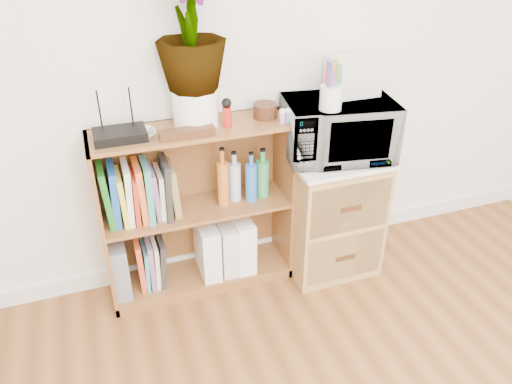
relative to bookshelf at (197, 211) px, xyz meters
name	(u,v)px	position (x,y,z in m)	size (l,w,h in m)	color
skirting_board	(252,247)	(0.35, 0.14, -0.42)	(4.00, 0.02, 0.10)	white
bookshelf	(197,211)	(0.00, 0.00, 0.00)	(1.00, 0.30, 0.95)	brown
wicker_unit	(329,213)	(0.75, -0.08, -0.12)	(0.50, 0.45, 0.70)	#9E7542
microwave	(338,129)	(0.75, -0.08, 0.40)	(0.55, 0.37, 0.31)	silver
pen_cup	(331,98)	(0.65, -0.18, 0.61)	(0.11, 0.11, 0.12)	white
small_appliance	(353,76)	(0.86, 0.00, 0.64)	(0.24, 0.20, 0.19)	silver
router	(120,135)	(-0.34, -0.02, 0.50)	(0.24, 0.16, 0.04)	black
white_bowl	(142,134)	(-0.24, -0.03, 0.49)	(0.13, 0.13, 0.03)	silver
plant_pot	(195,108)	(0.03, 0.02, 0.57)	(0.21, 0.21, 0.18)	white
potted_plant	(190,27)	(0.03, 0.02, 0.94)	(0.32, 0.32, 0.57)	#366B2B
trinket_box	(187,133)	(-0.04, -0.10, 0.50)	(0.26, 0.06, 0.04)	#38220F
kokeshi_doll	(227,117)	(0.17, -0.04, 0.52)	(0.04, 0.04, 0.10)	#B11D15
wooden_bowl	(265,111)	(0.38, 0.01, 0.51)	(0.12, 0.12, 0.07)	#371D0F
paint_jars	(289,117)	(0.47, -0.09, 0.50)	(0.12, 0.04, 0.06)	pink
file_box	(118,265)	(-0.45, 0.00, -0.25)	(0.09, 0.25, 0.31)	slate
magazine_holder_left	(207,248)	(0.04, -0.01, -0.25)	(0.10, 0.25, 0.32)	white
magazine_holder_mid	(226,245)	(0.15, -0.01, -0.26)	(0.09, 0.24, 0.30)	silver
magazine_holder_right	(241,241)	(0.24, -0.01, -0.25)	(0.10, 0.25, 0.32)	white
cookbooks	(140,192)	(-0.28, 0.00, 0.17)	(0.37, 0.20, 0.31)	#1E7220
liquor_bottles	(243,176)	(0.26, 0.00, 0.17)	(0.29, 0.07, 0.32)	#C76725
lower_books	(150,262)	(-0.28, 0.00, -0.27)	(0.16, 0.19, 0.30)	#DB4826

